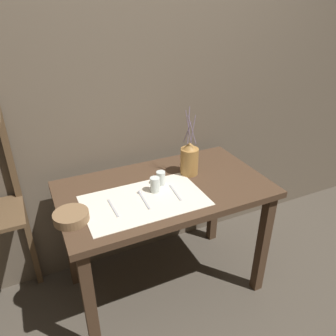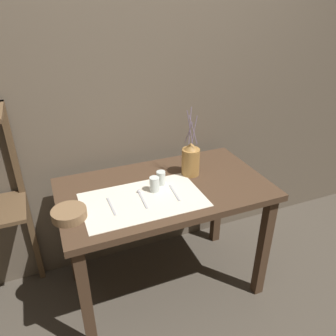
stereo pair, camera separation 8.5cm
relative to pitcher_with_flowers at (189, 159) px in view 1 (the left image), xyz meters
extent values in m
plane|color=#473F35|center=(-0.21, -0.08, -0.90)|extent=(12.00, 12.00, 0.00)
cube|color=brown|center=(-0.21, 0.38, 0.30)|extent=(7.00, 0.06, 2.40)
cube|color=#422D1E|center=(-0.21, -0.08, -0.12)|extent=(1.24, 0.71, 0.04)
cube|color=#422D1E|center=(-0.77, -0.38, -0.52)|extent=(0.06, 0.06, 0.76)
cube|color=#422D1E|center=(0.35, -0.38, -0.52)|extent=(0.06, 0.06, 0.76)
cube|color=#422D1E|center=(-0.77, 0.21, -0.52)|extent=(0.06, 0.06, 0.76)
cube|color=#422D1E|center=(0.35, 0.21, -0.52)|extent=(0.06, 0.06, 0.76)
cube|color=brown|center=(-1.00, 0.31, -0.25)|extent=(0.04, 0.04, 1.30)
cube|color=beige|center=(-0.37, -0.17, -0.10)|extent=(0.67, 0.40, 0.00)
cylinder|color=olive|center=(0.00, 0.00, -0.01)|extent=(0.11, 0.11, 0.17)
cone|color=olive|center=(0.00, 0.00, 0.09)|extent=(0.08, 0.08, 0.04)
cylinder|color=slate|center=(-0.02, 0.00, 0.22)|extent=(0.03, 0.04, 0.20)
cylinder|color=slate|center=(-0.01, 0.01, 0.22)|extent=(0.04, 0.06, 0.21)
cylinder|color=slate|center=(0.02, -0.01, 0.20)|extent=(0.04, 0.02, 0.16)
cylinder|color=slate|center=(-0.02, 0.00, 0.18)|extent=(0.04, 0.03, 0.13)
cylinder|color=slate|center=(0.00, -0.02, 0.20)|extent=(0.04, 0.05, 0.17)
cylinder|color=brown|center=(-0.77, -0.18, -0.08)|extent=(0.18, 0.18, 0.05)
cylinder|color=silver|center=(-0.28, -0.11, -0.05)|extent=(0.06, 0.06, 0.09)
cylinder|color=silver|center=(-0.22, -0.05, -0.06)|extent=(0.05, 0.05, 0.08)
cube|color=#A8A8AD|center=(-0.55, -0.17, -0.10)|extent=(0.01, 0.17, 0.00)
cube|color=#A8A8AD|center=(-0.37, -0.18, -0.10)|extent=(0.02, 0.18, 0.00)
sphere|color=#A8A8AD|center=(-0.37, -0.09, -0.09)|extent=(0.02, 0.02, 0.02)
cube|color=#A8A8AD|center=(-0.18, -0.17, -0.10)|extent=(0.03, 0.18, 0.00)
camera|label=1|loc=(-0.89, -1.59, 0.90)|focal=35.00mm
camera|label=2|loc=(-0.82, -1.63, 0.90)|focal=35.00mm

